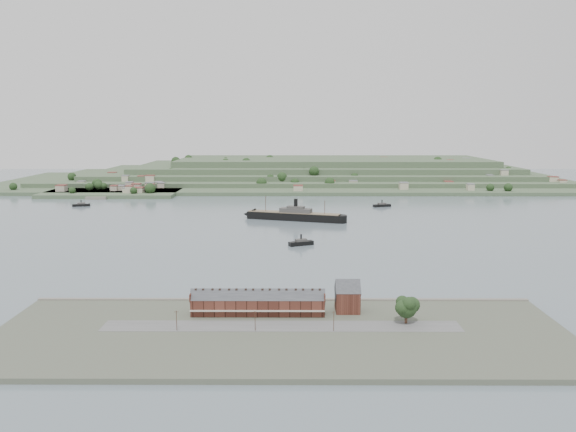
{
  "coord_description": "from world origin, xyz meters",
  "views": [
    {
      "loc": [
        3.47,
        -391.27,
        80.35
      ],
      "look_at": [
        1.59,
        30.0,
        10.65
      ],
      "focal_mm": 35.0,
      "sensor_mm": 36.0,
      "label": 1
    }
  ],
  "objects_px": {
    "terrace_row": "(258,303)",
    "fig_tree": "(407,307)",
    "tugboat": "(301,243)",
    "gabled_building": "(347,297)",
    "steamship": "(291,215)"
  },
  "relations": [
    {
      "from": "tugboat",
      "to": "fig_tree",
      "type": "bearing_deg",
      "value": -75.69
    },
    {
      "from": "gabled_building",
      "to": "fig_tree",
      "type": "bearing_deg",
      "value": -33.83
    },
    {
      "from": "terrace_row",
      "to": "tugboat",
      "type": "bearing_deg",
      "value": 81.8
    },
    {
      "from": "terrace_row",
      "to": "steamship",
      "type": "relative_size",
      "value": 0.63
    },
    {
      "from": "gabled_building",
      "to": "tugboat",
      "type": "xyz_separation_m",
      "value": [
        -16.97,
        138.4,
        -6.33
      ]
    },
    {
      "from": "fig_tree",
      "to": "tugboat",
      "type": "bearing_deg",
      "value": 104.31
    },
    {
      "from": "steamship",
      "to": "tugboat",
      "type": "relative_size",
      "value": 5.12
    },
    {
      "from": "terrace_row",
      "to": "steamship",
      "type": "xyz_separation_m",
      "value": [
        14.14,
        241.43,
        -2.82
      ]
    },
    {
      "from": "terrace_row",
      "to": "gabled_building",
      "type": "bearing_deg",
      "value": 6.12
    },
    {
      "from": "terrace_row",
      "to": "fig_tree",
      "type": "height_order",
      "value": "fig_tree"
    },
    {
      "from": "tugboat",
      "to": "fig_tree",
      "type": "relative_size",
      "value": 1.51
    },
    {
      "from": "steamship",
      "to": "terrace_row",
      "type": "bearing_deg",
      "value": -93.35
    },
    {
      "from": "steamship",
      "to": "fig_tree",
      "type": "xyz_separation_m",
      "value": [
        45.48,
        -252.23,
        4.96
      ]
    },
    {
      "from": "terrace_row",
      "to": "steamship",
      "type": "distance_m",
      "value": 241.86
    },
    {
      "from": "terrace_row",
      "to": "tugboat",
      "type": "distance_m",
      "value": 143.98
    }
  ]
}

